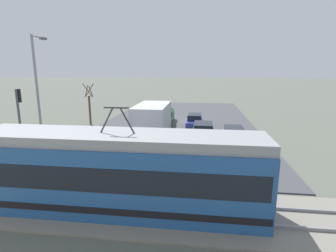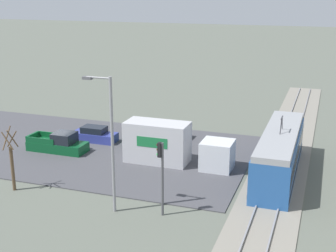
# 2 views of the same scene
# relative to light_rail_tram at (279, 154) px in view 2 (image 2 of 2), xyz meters

# --- Properties ---
(ground_plane) EXTENTS (320.00, 320.00, 0.00)m
(ground_plane) POSITION_rel_light_rail_tram_xyz_m (-0.81, -20.56, -1.79)
(ground_plane) COLOR #565B51
(road_surface) EXTENTS (17.26, 36.07, 0.08)m
(road_surface) POSITION_rel_light_rail_tram_xyz_m (-0.81, -20.56, -1.75)
(road_surface) COLOR #424247
(road_surface) RESTS_ON ground
(rail_bed) EXTENTS (68.94, 4.40, 0.22)m
(rail_bed) POSITION_rel_light_rail_tram_xyz_m (-0.81, 0.00, -1.74)
(rail_bed) COLOR gray
(rail_bed) RESTS_ON ground
(light_rail_tram) EXTENTS (12.76, 2.76, 4.66)m
(light_rail_tram) POSITION_rel_light_rail_tram_xyz_m (0.00, 0.00, 0.00)
(light_rail_tram) COLOR #235193
(light_rail_tram) RESTS_ON ground
(box_truck) EXTENTS (2.48, 9.07, 3.43)m
(box_truck) POSITION_rel_light_rail_tram_xyz_m (0.37, -8.74, -0.13)
(box_truck) COLOR silver
(box_truck) RESTS_ON ground
(pickup_truck) EXTENTS (2.01, 5.39, 1.78)m
(pickup_truck) POSITION_rel_light_rail_tram_xyz_m (0.81, -19.30, -1.04)
(pickup_truck) COLOR #0C4723
(pickup_truck) RESTS_ON ground
(sedan_car_0) EXTENTS (1.71, 4.36, 1.43)m
(sedan_car_0) POSITION_rel_light_rail_tram_xyz_m (-2.86, -17.65, -1.12)
(sedan_car_0) COLOR navy
(sedan_car_0) RESTS_ON ground
(sedan_car_1) EXTENTS (1.85, 4.71, 1.55)m
(sedan_car_1) POSITION_rel_light_rail_tram_xyz_m (-3.77, -12.34, -1.07)
(sedan_car_1) COLOR #0C4723
(sedan_car_1) RESTS_ON ground
(sedan_car_2) EXTENTS (1.72, 4.57, 1.42)m
(sedan_car_2) POSITION_rel_light_rail_tram_xyz_m (-6.37, -11.54, -1.13)
(sedan_car_2) COLOR #4C5156
(sedan_car_2) RESTS_ON ground
(traffic_light_pole) EXTENTS (0.28, 0.47, 4.93)m
(traffic_light_pole) POSITION_rel_light_rail_tram_xyz_m (9.32, -6.38, 1.42)
(traffic_light_pole) COLOR #47474C
(traffic_light_pole) RESTS_ON ground
(street_tree) EXTENTS (1.12, 0.93, 4.74)m
(street_tree) POSITION_rel_light_rail_tram_xyz_m (9.17, -17.85, 0.36)
(street_tree) COLOR brown
(street_tree) RESTS_ON ground
(street_lamp_near_crossing) EXTENTS (0.36, 1.95, 8.99)m
(street_lamp_near_crossing) POSITION_rel_light_rail_tram_xyz_m (9.84, -9.66, 3.34)
(street_lamp_near_crossing) COLOR gray
(street_lamp_near_crossing) RESTS_ON ground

